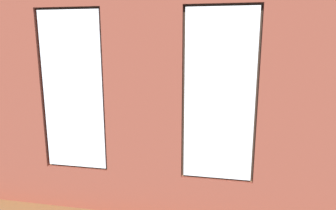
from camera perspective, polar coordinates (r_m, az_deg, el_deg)
ground_plane at (r=6.92m, az=1.51°, el=-8.70°), size 6.25×6.06×0.10m
brick_wall_with_windows at (r=3.98m, az=-4.65°, el=-0.59°), size 5.65×0.30×3.14m
white_wall_right at (r=7.32m, az=-20.73°, el=4.74°), size 0.10×5.06×3.14m
couch_by_window at (r=5.07m, az=-7.43°, el=-12.11°), size 1.96×0.87×0.80m
couch_left at (r=6.85m, az=19.52°, el=-6.23°), size 0.97×1.79×0.80m
coffee_table at (r=6.90m, az=-1.30°, el=-5.09°), size 1.49×0.71×0.42m
cup_ceramic at (r=6.91m, az=2.24°, el=-4.20°), size 0.08×0.08×0.10m
table_plant_small at (r=6.97m, az=-2.65°, el=-3.34°), size 0.16×0.16×0.25m
remote_gray at (r=6.76m, az=-0.57°, el=-4.90°), size 0.15×0.16×0.02m
media_console at (r=7.75m, az=-16.66°, el=-4.31°), size 1.27×0.42×0.57m
tv_flatscreen at (r=7.61m, az=-16.92°, el=0.08°), size 0.92×0.20×0.63m
potted_plant_corner_far_left at (r=4.75m, az=25.48°, el=-8.98°), size 0.94×1.04×1.42m
potted_plant_corner_near_left at (r=8.68m, az=18.91°, el=-0.08°), size 0.93×0.90×1.17m
potted_plant_foreground_right at (r=9.12m, az=-9.97°, el=1.10°), size 0.72×0.72×1.06m
potted_plant_by_left_couch at (r=8.05m, az=15.40°, el=-2.82°), size 0.37×0.37×0.58m
potted_plant_near_tv at (r=6.53m, az=-16.83°, el=-5.57°), size 0.75×0.73×1.14m
potted_plant_between_couches at (r=4.80m, az=9.43°, el=-10.79°), size 0.71×0.63×1.29m
potted_plant_mid_room_small at (r=7.19m, az=8.63°, el=-5.47°), size 0.21×0.21×0.40m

